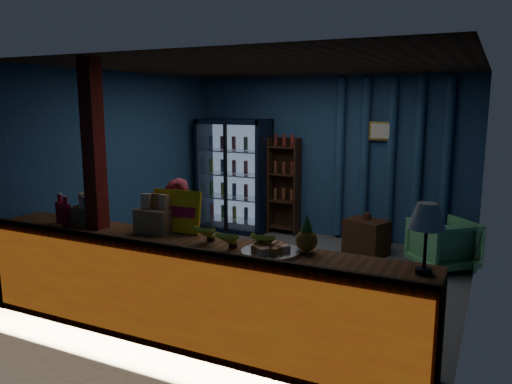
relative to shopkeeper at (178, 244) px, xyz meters
The scene contains 19 objects.
ground 1.57m from the shopkeeper, 69.04° to the left, with size 4.60×4.60×0.00m, color #515154.
room_walls 1.66m from the shopkeeper, 69.04° to the left, with size 4.60×4.60×4.60m.
counter 0.81m from the shopkeeper, 49.60° to the right, with size 4.40×0.57×0.99m.
support_post 1.00m from the shopkeeper, 133.08° to the right, with size 0.16×0.16×2.60m, color maroon.
beverage_cooler 3.41m from the shopkeeper, 107.91° to the left, with size 1.20×0.62×1.90m.
bottle_shelf 3.38m from the shopkeeper, 93.32° to the left, with size 0.50×0.28×1.60m.
curtain_folds 3.82m from the shopkeeper, 66.48° to the left, with size 1.74×0.14×2.50m.
framed_picture 3.82m from the shopkeeper, 68.35° to the left, with size 0.36×0.04×0.28m.
shopkeeper is the anchor object (origin of this frame).
green_chair 3.55m from the shopkeeper, 47.01° to the left, with size 0.71×0.73×0.66m, color #52A464.
side_table 3.09m from the shopkeeper, 63.76° to the left, with size 0.67×0.58×0.62m.
yellow_sign 0.63m from the shopkeeper, 56.36° to the right, with size 0.52×0.14×0.41m.
soda_bottles 1.14m from the shopkeeper, 144.57° to the right, with size 0.42×0.18×0.31m.
snack_box_left 0.97m from the shopkeeper, 143.55° to the right, with size 0.32×0.28×0.32m.
snack_box_centre 0.57m from the shopkeeper, 83.18° to the right, with size 0.36×0.30×0.37m.
pastry_tray 1.50m from the shopkeeper, 23.97° to the right, with size 0.50×0.50×0.08m.
banana_bunches 1.19m from the shopkeeper, 29.96° to the right, with size 0.82×0.31×0.18m.
table_lamp 2.70m from the shopkeeper, 12.39° to the right, with size 0.27×0.27×0.53m.
pineapple 1.70m from the shopkeeper, 15.14° to the right, with size 0.18×0.18×0.31m.
Camera 1 is at (2.48, -5.53, 2.19)m, focal length 35.00 mm.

